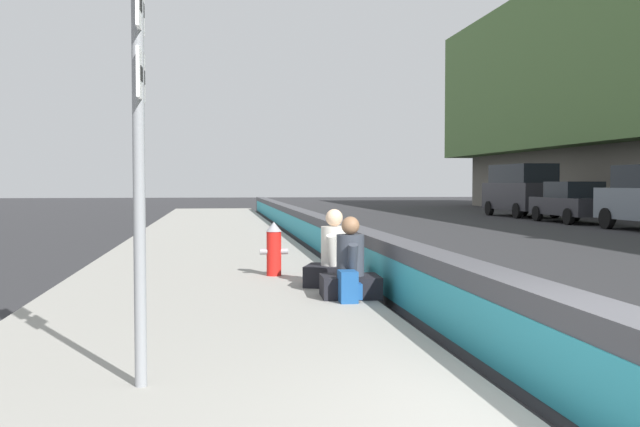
{
  "coord_description": "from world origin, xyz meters",
  "views": [
    {
      "loc": [
        -4.05,
        2.5,
        1.65
      ],
      "look_at": [
        8.3,
        0.75,
        1.13
      ],
      "focal_mm": 41.32,
      "sensor_mm": 36.0,
      "label": 1
    }
  ],
  "objects_px": {
    "seated_person_middle": "(334,262)",
    "parked_car_far": "(521,189)",
    "route_sign_post": "(139,104)",
    "fire_hydrant": "(274,248)",
    "seated_person_foreground": "(350,272)",
    "backpack": "(349,287)",
    "parked_car_midline": "(573,202)"
  },
  "relations": [
    {
      "from": "seated_person_middle",
      "to": "parked_car_far",
      "type": "bearing_deg",
      "value": -29.0
    },
    {
      "from": "route_sign_post",
      "to": "fire_hydrant",
      "type": "height_order",
      "value": "route_sign_post"
    },
    {
      "from": "seated_person_foreground",
      "to": "backpack",
      "type": "xyz_separation_m",
      "value": [
        -0.4,
        0.09,
        -0.14
      ]
    },
    {
      "from": "seated_person_middle",
      "to": "parked_car_midline",
      "type": "bearing_deg",
      "value": -35.61
    },
    {
      "from": "route_sign_post",
      "to": "fire_hydrant",
      "type": "xyz_separation_m",
      "value": [
        6.4,
        -1.48,
        -1.65
      ]
    },
    {
      "from": "route_sign_post",
      "to": "seated_person_foreground",
      "type": "xyz_separation_m",
      "value": [
        3.99,
        -2.31,
        -1.76
      ]
    },
    {
      "from": "parked_car_midline",
      "to": "seated_person_middle",
      "type": "bearing_deg",
      "value": 144.39
    },
    {
      "from": "seated_person_middle",
      "to": "backpack",
      "type": "bearing_deg",
      "value": 177.95
    },
    {
      "from": "fire_hydrant",
      "to": "seated_person_foreground",
      "type": "height_order",
      "value": "seated_person_foreground"
    },
    {
      "from": "route_sign_post",
      "to": "seated_person_foreground",
      "type": "relative_size",
      "value": 3.37
    },
    {
      "from": "route_sign_post",
      "to": "backpack",
      "type": "distance_m",
      "value": 4.62
    },
    {
      "from": "seated_person_foreground",
      "to": "parked_car_far",
      "type": "height_order",
      "value": "parked_car_far"
    },
    {
      "from": "seated_person_middle",
      "to": "parked_car_far",
      "type": "relative_size",
      "value": 0.22
    },
    {
      "from": "backpack",
      "to": "fire_hydrant",
      "type": "bearing_deg",
      "value": 14.55
    },
    {
      "from": "seated_person_middle",
      "to": "parked_car_midline",
      "type": "xyz_separation_m",
      "value": [
        18.01,
        -12.89,
        0.37
      ]
    },
    {
      "from": "backpack",
      "to": "parked_car_far",
      "type": "height_order",
      "value": "parked_car_far"
    },
    {
      "from": "route_sign_post",
      "to": "fire_hydrant",
      "type": "relative_size",
      "value": 4.09
    },
    {
      "from": "fire_hydrant",
      "to": "seated_person_middle",
      "type": "distance_m",
      "value": 1.54
    },
    {
      "from": "seated_person_foreground",
      "to": "seated_person_middle",
      "type": "distance_m",
      "value": 1.09
    },
    {
      "from": "backpack",
      "to": "parked_car_midline",
      "type": "relative_size",
      "value": 0.09
    },
    {
      "from": "seated_person_middle",
      "to": "parked_car_far",
      "type": "height_order",
      "value": "parked_car_far"
    },
    {
      "from": "backpack",
      "to": "parked_car_far",
      "type": "xyz_separation_m",
      "value": [
        25.04,
        -13.11,
        1.02
      ]
    },
    {
      "from": "route_sign_post",
      "to": "seated_person_middle",
      "type": "relative_size",
      "value": 3.19
    },
    {
      "from": "fire_hydrant",
      "to": "seated_person_foreground",
      "type": "relative_size",
      "value": 0.82
    },
    {
      "from": "fire_hydrant",
      "to": "backpack",
      "type": "relative_size",
      "value": 2.2
    },
    {
      "from": "seated_person_foreground",
      "to": "parked_car_far",
      "type": "relative_size",
      "value": 0.21
    },
    {
      "from": "parked_car_midline",
      "to": "parked_car_far",
      "type": "relative_size",
      "value": 0.87
    },
    {
      "from": "fire_hydrant",
      "to": "backpack",
      "type": "xyz_separation_m",
      "value": [
        -2.81,
        -0.73,
        -0.25
      ]
    },
    {
      "from": "parked_car_midline",
      "to": "seated_person_foreground",
      "type": "bearing_deg",
      "value": 146.05
    },
    {
      "from": "route_sign_post",
      "to": "parked_car_midline",
      "type": "height_order",
      "value": "route_sign_post"
    },
    {
      "from": "backpack",
      "to": "route_sign_post",
      "type": "bearing_deg",
      "value": 148.29
    },
    {
      "from": "seated_person_foreground",
      "to": "parked_car_midline",
      "type": "xyz_separation_m",
      "value": [
        19.09,
        -12.85,
        0.39
      ]
    }
  ]
}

